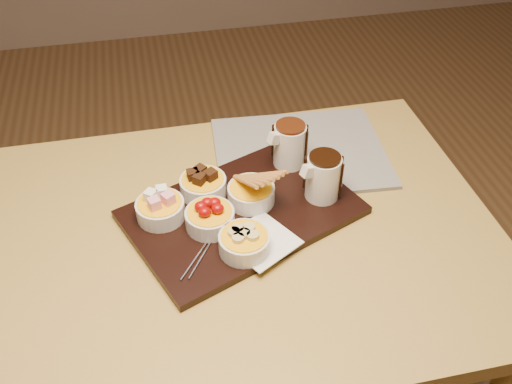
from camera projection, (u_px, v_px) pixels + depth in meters
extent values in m
cube|color=#A98A3E|center=(207.00, 242.00, 1.18)|extent=(1.20, 0.80, 0.04)
cylinder|color=#A98A3E|center=(5.00, 279.00, 1.59)|extent=(0.06, 0.06, 0.71)
cylinder|color=#A98A3E|center=(371.00, 221.00, 1.76)|extent=(0.06, 0.06, 0.71)
cube|color=black|center=(242.00, 212.00, 1.20)|extent=(0.54, 0.45, 0.02)
cube|color=white|center=(261.00, 241.00, 1.12)|extent=(0.16, 0.16, 0.00)
cylinder|color=silver|center=(161.00, 210.00, 1.16)|extent=(0.10, 0.10, 0.04)
cylinder|color=silver|center=(203.00, 186.00, 1.22)|extent=(0.10, 0.10, 0.04)
cylinder|color=silver|center=(210.00, 219.00, 1.14)|extent=(0.10, 0.10, 0.04)
cylinder|color=silver|center=(251.00, 194.00, 1.20)|extent=(0.10, 0.10, 0.04)
cylinder|color=silver|center=(244.00, 243.00, 1.09)|extent=(0.10, 0.10, 0.04)
cylinder|color=silver|center=(323.00, 178.00, 1.19)|extent=(0.09, 0.09, 0.10)
cylinder|color=silver|center=(290.00, 145.00, 1.28)|extent=(0.09, 0.09, 0.10)
cube|color=beige|center=(300.00, 152.00, 1.36)|extent=(0.42, 0.35, 0.01)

